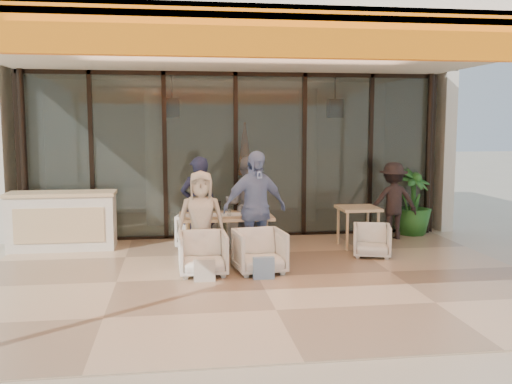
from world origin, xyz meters
TOP-DOWN VIEW (x-y plane):
  - ground at (0.00, 0.00)m, footprint 70.00×70.00m
  - terrace_floor at (0.00, 0.00)m, footprint 8.00×6.00m
  - terrace_structure at (0.00, -0.26)m, footprint 8.00×6.00m
  - glass_storefront at (0.00, 3.00)m, footprint 8.08×0.10m
  - interior_block at (0.01, 5.31)m, footprint 9.05×3.62m
  - host_counter at (-3.14, 2.30)m, footprint 1.85×0.65m
  - dining_table at (-0.36, 1.23)m, footprint 1.50×0.90m
  - chair_far_left at (-0.78, 2.17)m, footprint 0.81×0.78m
  - chair_far_right at (0.06, 2.17)m, footprint 0.66×0.62m
  - chair_near_left at (-0.78, 0.27)m, footprint 0.71×0.67m
  - chair_near_right at (0.06, 0.27)m, footprint 0.79×0.75m
  - diner_navy at (-0.78, 1.67)m, footprint 0.67×0.50m
  - diner_grey at (0.06, 1.67)m, footprint 0.99×0.88m
  - diner_cream at (-0.78, 0.77)m, footprint 0.76×0.52m
  - diner_periwinkle at (0.06, 0.77)m, footprint 1.15×0.74m
  - tote_bag_cream at (-0.78, -0.13)m, footprint 0.30×0.10m
  - tote_bag_blue at (0.06, -0.13)m, footprint 0.30×0.10m
  - side_table at (2.07, 1.77)m, footprint 0.70×0.70m
  - side_chair at (2.07, 1.02)m, footprint 0.74×0.71m
  - standing_woman at (2.96, 2.38)m, footprint 0.98×0.58m
  - potted_palm at (3.51, 2.74)m, footprint 1.05×1.05m

SIDE VIEW (x-z plane):
  - ground at x=0.00m, z-range 0.00..0.00m
  - terrace_floor at x=0.00m, z-range 0.00..0.01m
  - tote_bag_cream at x=-0.78m, z-range 0.00..0.34m
  - tote_bag_blue at x=0.06m, z-range 0.00..0.34m
  - side_chair at x=2.07m, z-range 0.00..0.62m
  - chair_far_right at x=0.06m, z-range 0.00..0.64m
  - chair_far_left at x=-0.78m, z-range 0.00..0.70m
  - chair_near_left at x=-0.78m, z-range 0.00..0.71m
  - chair_near_right at x=0.06m, z-range 0.00..0.73m
  - host_counter at x=-3.14m, z-range 0.01..1.05m
  - side_table at x=2.07m, z-range 0.27..1.01m
  - potted_palm at x=3.51m, z-range 0.00..1.34m
  - dining_table at x=-0.36m, z-range 0.22..1.15m
  - standing_woman at x=2.96m, z-range 0.00..1.49m
  - diner_cream at x=-0.78m, z-range 0.00..1.51m
  - diner_grey at x=0.06m, z-range 0.00..1.68m
  - diner_navy at x=-0.78m, z-range 0.00..1.68m
  - diner_periwinkle at x=0.06m, z-range 0.00..1.81m
  - glass_storefront at x=0.00m, z-range 0.00..3.20m
  - interior_block at x=0.01m, z-range 0.47..3.99m
  - terrace_structure at x=0.00m, z-range 1.55..4.95m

